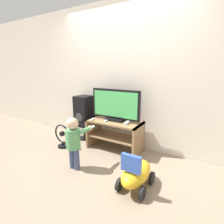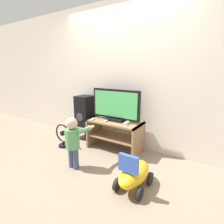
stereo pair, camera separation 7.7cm
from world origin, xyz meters
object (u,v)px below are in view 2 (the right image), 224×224
(game_console, at_px, (128,123))
(remote_primary, at_px, (93,119))
(ride_on_toy, at_px, (134,174))
(speaker_tower, at_px, (85,112))
(floor_fan, at_px, (63,136))
(television, at_px, (116,106))
(remote_secondary, at_px, (106,121))
(child, at_px, (73,139))

(game_console, height_order, remote_primary, game_console)
(game_console, relative_size, ride_on_toy, 0.29)
(game_console, bearing_deg, speaker_tower, 172.16)
(speaker_tower, distance_m, floor_fan, 0.66)
(television, xyz_separation_m, remote_primary, (-0.36, -0.20, -0.26))
(television, distance_m, remote_secondary, 0.32)
(television, distance_m, ride_on_toy, 1.27)
(floor_fan, bearing_deg, remote_secondary, 21.69)
(television, height_order, ride_on_toy, television)
(television, height_order, remote_secondary, television)
(remote_primary, height_order, floor_fan, remote_primary)
(television, height_order, remote_primary, television)
(game_console, xyz_separation_m, remote_primary, (-0.63, -0.14, -0.01))
(television, xyz_separation_m, remote_secondary, (-0.11, -0.15, -0.26))
(game_console, xyz_separation_m, child, (-0.46, -0.81, -0.10))
(television, height_order, floor_fan, television)
(television, distance_m, floor_fan, 1.16)
(speaker_tower, bearing_deg, game_console, -7.84)
(game_console, distance_m, floor_fan, 1.27)
(television, relative_size, game_console, 5.26)
(remote_primary, distance_m, ride_on_toy, 1.33)
(remote_secondary, relative_size, child, 0.17)
(child, xyz_separation_m, speaker_tower, (-0.61, 0.96, 0.12))
(remote_secondary, bearing_deg, remote_primary, -168.32)
(television, xyz_separation_m, speaker_tower, (-0.79, 0.09, -0.24))
(game_console, xyz_separation_m, floor_fan, (-1.15, -0.39, -0.36))
(remote_secondary, height_order, ride_on_toy, remote_secondary)
(remote_primary, distance_m, speaker_tower, 0.52)
(remote_secondary, xyz_separation_m, floor_fan, (-0.77, -0.31, -0.35))
(remote_secondary, relative_size, speaker_tower, 0.15)
(game_console, relative_size, remote_primary, 1.30)
(game_console, bearing_deg, remote_secondary, -166.95)
(game_console, height_order, child, child)
(television, xyz_separation_m, game_console, (0.27, -0.06, -0.25))
(remote_primary, height_order, ride_on_toy, remote_primary)
(remote_primary, bearing_deg, speaker_tower, 146.22)
(television, distance_m, speaker_tower, 0.83)
(game_console, bearing_deg, ride_on_toy, -57.14)
(speaker_tower, bearing_deg, television, -6.39)
(remote_primary, relative_size, speaker_tower, 0.15)
(child, distance_m, floor_fan, 0.85)
(television, height_order, speaker_tower, television)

